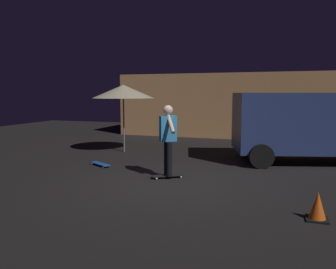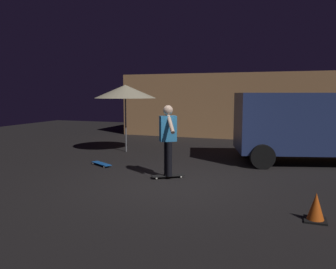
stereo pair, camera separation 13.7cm
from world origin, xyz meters
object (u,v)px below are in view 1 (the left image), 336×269
object	(u,v)px
parked_van	(316,123)
patio_umbrella	(123,92)
skater	(168,135)
skateboard_ridden	(168,176)
traffic_cone	(318,207)
skateboard_spare	(100,164)

from	to	relation	value
parked_van	patio_umbrella	distance (m)	6.16
parked_van	skater	size ratio (longest dim) A/B	2.96
skateboard_ridden	traffic_cone	distance (m)	3.60
patio_umbrella	skater	xyz separation A→B (m)	(2.61, -2.96, -1.04)
parked_van	skateboard_ridden	world-z (taller)	parked_van
patio_umbrella	skateboard_ridden	xyz separation A→B (m)	(2.61, -2.96, -2.02)
parked_van	skater	distance (m)	4.74
skateboard_ridden	patio_umbrella	bearing A→B (deg)	131.47
skateboard_ridden	skater	xyz separation A→B (m)	(0.00, 0.00, 0.98)
skateboard_ridden	traffic_cone	world-z (taller)	traffic_cone
skateboard_ridden	traffic_cone	xyz separation A→B (m)	(3.13, -1.78, 0.16)
patio_umbrella	traffic_cone	size ratio (longest dim) A/B	5.00
traffic_cone	parked_van	bearing A→B (deg)	86.11
patio_umbrella	skater	bearing A→B (deg)	-48.53
skateboard_spare	traffic_cone	size ratio (longest dim) A/B	1.69
parked_van	skateboard_ridden	size ratio (longest dim) A/B	6.49
parked_van	skateboard_spare	xyz separation A→B (m)	(-5.70, -2.57, -1.11)
parked_van	patio_umbrella	bearing A→B (deg)	-177.39
skater	skateboard_ridden	bearing A→B (deg)	-116.57
skateboard_spare	traffic_cone	xyz separation A→B (m)	(5.36, -2.45, 0.16)
patio_umbrella	parked_van	bearing A→B (deg)	2.61
skateboard_ridden	skater	world-z (taller)	skater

